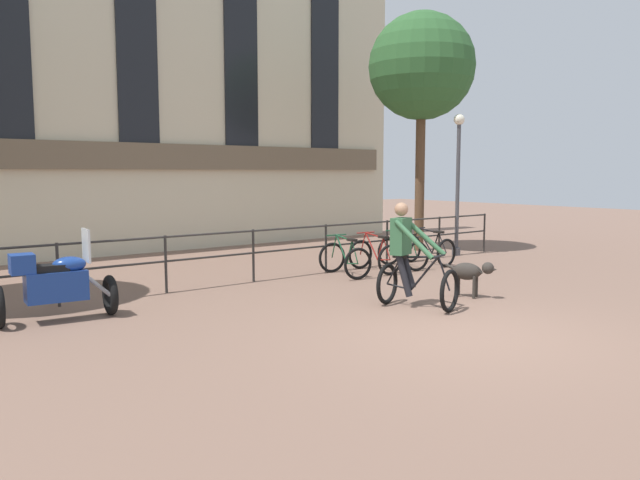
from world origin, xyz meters
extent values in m
plane|color=#7A5B4C|center=(0.00, 0.00, 0.00)|extent=(60.00, 60.00, 0.00)
cylinder|color=#2D2B28|center=(-3.75, 5.20, 0.53)|extent=(0.05, 0.05, 1.05)
cylinder|color=#2D2B28|center=(-1.88, 5.20, 0.53)|extent=(0.05, 0.05, 1.05)
cylinder|color=#2D2B28|center=(0.00, 5.20, 0.53)|extent=(0.05, 0.05, 1.05)
cylinder|color=#2D2B28|center=(1.88, 5.20, 0.53)|extent=(0.05, 0.05, 1.05)
cylinder|color=#2D2B28|center=(3.75, 5.20, 0.53)|extent=(0.05, 0.05, 1.05)
cylinder|color=#2D2B28|center=(5.62, 5.20, 0.53)|extent=(0.05, 0.05, 1.05)
cylinder|color=#2D2B28|center=(7.50, 5.20, 0.53)|extent=(0.05, 0.05, 1.05)
cylinder|color=#2D2B28|center=(0.00, 5.20, 1.02)|extent=(15.00, 0.04, 0.04)
cylinder|color=#2D2B28|center=(0.00, 5.20, 0.58)|extent=(15.00, 0.04, 0.04)
cube|color=beige|center=(0.00, 11.00, 4.67)|extent=(18.00, 0.60, 9.34)
cube|color=brown|center=(0.00, 10.64, 2.60)|extent=(17.10, 0.12, 0.70)
cube|color=black|center=(-3.15, 10.67, 5.14)|extent=(1.10, 0.06, 5.23)
cube|color=black|center=(0.00, 10.67, 5.14)|extent=(1.10, 0.06, 5.23)
cube|color=black|center=(3.15, 10.67, 5.14)|extent=(1.10, 0.06, 5.23)
cube|color=black|center=(6.30, 10.67, 5.14)|extent=(1.10, 0.06, 5.23)
torus|color=black|center=(0.90, 0.95, 0.34)|extent=(0.67, 0.27, 0.68)
torus|color=black|center=(0.58, 2.00, 0.34)|extent=(0.67, 0.27, 0.68)
cylinder|color=black|center=(0.78, 1.36, 0.58)|extent=(0.18, 0.48, 0.60)
cylinder|color=black|center=(0.68, 1.68, 0.54)|extent=(0.10, 0.23, 0.52)
cylinder|color=black|center=(0.75, 1.46, 0.83)|extent=(0.23, 0.64, 0.10)
cylinder|color=black|center=(0.64, 1.79, 0.31)|extent=(0.16, 0.43, 0.08)
cylinder|color=black|center=(0.61, 1.89, 0.57)|extent=(0.10, 0.26, 0.47)
cylinder|color=black|center=(0.87, 1.05, 0.60)|extent=(0.09, 0.22, 0.54)
cylinder|color=black|center=(0.84, 1.14, 0.87)|extent=(0.47, 0.17, 0.03)
cube|color=black|center=(0.65, 1.77, 0.82)|extent=(0.19, 0.26, 0.05)
cube|color=#33603D|center=(0.65, 1.77, 1.15)|extent=(0.41, 0.32, 0.60)
sphere|color=#A87A5B|center=(0.65, 1.77, 1.59)|extent=(0.22, 0.22, 0.22)
cylinder|color=#33603D|center=(0.55, 1.39, 1.14)|extent=(0.23, 0.71, 0.60)
cylinder|color=#33603D|center=(0.95, 1.52, 1.14)|extent=(0.35, 0.69, 0.60)
cylinder|color=black|center=(0.61, 1.66, 0.52)|extent=(0.22, 0.32, 0.69)
cylinder|color=black|center=(0.74, 1.70, 0.58)|extent=(0.17, 0.32, 0.58)
ellipsoid|color=#332D28|center=(2.07, 1.54, 0.46)|extent=(0.43, 0.56, 0.30)
cylinder|color=#332D28|center=(2.15, 1.36, 0.48)|extent=(0.22, 0.21, 0.17)
sphere|color=#332D28|center=(2.21, 1.20, 0.54)|extent=(0.21, 0.21, 0.21)
cone|color=#332D28|center=(2.25, 1.12, 0.53)|extent=(0.15, 0.16, 0.11)
cylinder|color=#332D28|center=(1.95, 1.81, 0.52)|extent=(0.12, 0.18, 0.11)
cylinder|color=#332D28|center=(2.05, 1.36, 0.20)|extent=(0.06, 0.06, 0.40)
cylinder|color=#332D28|center=(2.21, 1.43, 0.20)|extent=(0.06, 0.06, 0.40)
cylinder|color=#332D28|center=(1.93, 1.65, 0.20)|extent=(0.06, 0.06, 0.40)
cylinder|color=#332D28|center=(2.08, 1.72, 0.20)|extent=(0.06, 0.06, 0.40)
torus|color=black|center=(-3.31, 4.09, 0.31)|extent=(0.18, 0.63, 0.62)
cube|color=navy|center=(-4.07, 4.17, 0.53)|extent=(0.88, 0.48, 0.44)
ellipsoid|color=navy|center=(-3.88, 4.15, 0.83)|extent=(0.51, 0.37, 0.24)
cube|color=black|center=(-4.17, 4.18, 0.80)|extent=(0.59, 0.35, 0.10)
cylinder|color=#B2B2B7|center=(-3.50, 4.11, 0.49)|extent=(0.43, 0.10, 0.41)
cube|color=silver|center=(-3.63, 4.13, 1.10)|extent=(0.07, 0.44, 0.50)
cube|color=navy|center=(-4.51, 4.21, 0.89)|extent=(0.35, 0.39, 0.28)
torus|color=black|center=(1.94, 5.07, 0.33)|extent=(0.66, 0.17, 0.66)
torus|color=black|center=(1.76, 4.03, 0.33)|extent=(0.66, 0.17, 0.66)
cylinder|color=#194C2D|center=(1.87, 4.66, 0.56)|extent=(0.11, 0.46, 0.58)
cylinder|color=#194C2D|center=(1.82, 4.35, 0.53)|extent=(0.07, 0.22, 0.51)
cylinder|color=#194C2D|center=(1.85, 4.57, 0.81)|extent=(0.14, 0.63, 0.10)
cylinder|color=#194C2D|center=(1.80, 4.24, 0.31)|extent=(0.10, 0.42, 0.07)
cylinder|color=#194C2D|center=(1.78, 4.15, 0.55)|extent=(0.06, 0.25, 0.46)
cylinder|color=#194C2D|center=(1.92, 4.97, 0.59)|extent=(0.06, 0.21, 0.52)
cylinder|color=#194C2D|center=(1.91, 4.88, 0.84)|extent=(0.48, 0.11, 0.03)
cube|color=black|center=(1.80, 4.26, 0.80)|extent=(0.16, 0.26, 0.05)
torus|color=black|center=(2.78, 5.07, 0.33)|extent=(0.66, 0.12, 0.66)
torus|color=black|center=(2.68, 4.03, 0.33)|extent=(0.66, 0.12, 0.66)
cylinder|color=maroon|center=(2.74, 4.66, 0.56)|extent=(0.08, 0.47, 0.58)
cylinder|color=maroon|center=(2.71, 4.35, 0.53)|extent=(0.05, 0.22, 0.51)
cylinder|color=maroon|center=(2.73, 4.57, 0.81)|extent=(0.09, 0.63, 0.10)
cylinder|color=maroon|center=(2.70, 4.24, 0.31)|extent=(0.07, 0.42, 0.07)
cylinder|color=maroon|center=(2.69, 4.14, 0.55)|extent=(0.05, 0.25, 0.46)
cylinder|color=maroon|center=(2.77, 4.98, 0.59)|extent=(0.05, 0.21, 0.52)
cylinder|color=maroon|center=(2.76, 4.88, 0.84)|extent=(0.48, 0.07, 0.03)
cube|color=black|center=(2.70, 4.26, 0.80)|extent=(0.14, 0.25, 0.05)
torus|color=black|center=(3.70, 5.07, 0.33)|extent=(0.66, 0.17, 0.66)
torus|color=black|center=(3.52, 4.03, 0.33)|extent=(0.66, 0.17, 0.66)
cylinder|color=#194C2D|center=(3.63, 4.66, 0.56)|extent=(0.11, 0.46, 0.58)
cylinder|color=#194C2D|center=(3.58, 4.35, 0.53)|extent=(0.07, 0.22, 0.51)
cylinder|color=#194C2D|center=(3.61, 4.57, 0.81)|extent=(0.14, 0.63, 0.10)
cylinder|color=#194C2D|center=(3.56, 4.24, 0.31)|extent=(0.10, 0.42, 0.07)
cylinder|color=#194C2D|center=(3.54, 4.15, 0.55)|extent=(0.07, 0.25, 0.46)
cylinder|color=#194C2D|center=(3.68, 4.97, 0.59)|extent=(0.06, 0.21, 0.52)
cylinder|color=#194C2D|center=(3.67, 4.88, 0.84)|extent=(0.48, 0.11, 0.03)
cube|color=black|center=(3.56, 4.26, 0.80)|extent=(0.16, 0.26, 0.05)
torus|color=black|center=(4.48, 5.07, 0.33)|extent=(0.66, 0.08, 0.66)
torus|color=black|center=(4.50, 4.03, 0.33)|extent=(0.66, 0.08, 0.66)
cylinder|color=black|center=(4.49, 4.67, 0.56)|extent=(0.04, 0.47, 0.58)
cylinder|color=black|center=(4.49, 4.35, 0.53)|extent=(0.04, 0.22, 0.51)
cylinder|color=black|center=(4.49, 4.57, 0.81)|extent=(0.05, 0.63, 0.10)
cylinder|color=black|center=(4.50, 4.24, 0.31)|extent=(0.04, 0.42, 0.07)
cylinder|color=black|center=(4.50, 4.14, 0.55)|extent=(0.03, 0.25, 0.46)
cylinder|color=black|center=(4.48, 4.98, 0.59)|extent=(0.03, 0.21, 0.52)
cylinder|color=black|center=(4.48, 4.89, 0.84)|extent=(0.48, 0.04, 0.03)
cube|color=black|center=(4.50, 4.26, 0.80)|extent=(0.13, 0.24, 0.05)
cylinder|color=#424247|center=(6.31, 5.20, 0.10)|extent=(0.22, 0.22, 0.20)
cylinder|color=#424247|center=(6.31, 5.20, 1.71)|extent=(0.10, 0.10, 3.42)
sphere|color=silver|center=(6.31, 5.20, 3.53)|extent=(0.28, 0.28, 0.28)
cylinder|color=brown|center=(6.32, 6.52, 2.12)|extent=(0.26, 0.26, 4.25)
sphere|color=#2D5B2D|center=(6.32, 6.52, 5.04)|extent=(2.89, 2.89, 2.89)
camera|label=1|loc=(-6.68, -5.26, 2.20)|focal=35.00mm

